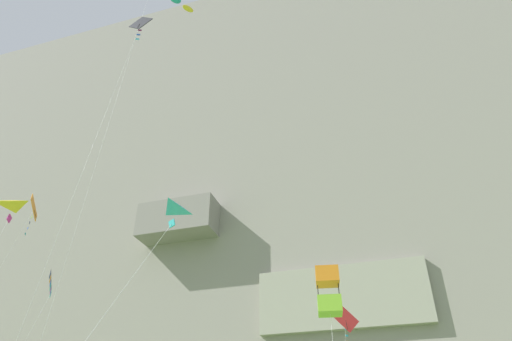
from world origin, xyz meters
TOP-DOWN VIEW (x-y plane):
  - cliff_face at (0.00, 56.92)m, footprint 180.00×24.82m
  - kite_diamond_high_center at (1.28, 35.35)m, footprint 2.00×3.33m
  - kite_box_high_right at (2.58, 18.54)m, footprint 1.10×3.16m
  - kite_delta_far_left at (-18.24, 21.25)m, footprint 2.00×4.61m
  - kite_diamond_low_left at (-7.11, 15.63)m, footprint 2.49×2.44m
  - kite_banner_upper_mid at (-17.55, 25.13)m, footprint 4.25×3.98m
  - kite_diamond_mid_right at (-25.58, 29.63)m, footprint 2.51×5.30m
  - kite_delta_upper_left at (-1.96, 12.34)m, footprint 1.40×5.57m

SIDE VIEW (x-z plane):
  - kite_box_high_right at x=2.58m, z-range 3.35..11.95m
  - kite_delta_upper_left at x=-1.96m, z-range 3.73..12.41m
  - kite_diamond_high_center at x=1.28m, z-range 4.74..16.80m
  - kite_banner_upper_mid at x=-17.55m, z-range 5.32..17.69m
  - kite_delta_far_left at x=-18.24m, z-range 7.33..22.84m
  - kite_diamond_mid_right at x=-25.58m, z-range 9.91..33.02m
  - kite_diamond_low_left at x=-7.11m, z-range 10.77..36.13m
  - cliff_face at x=0.00m, z-range -0.03..71.29m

